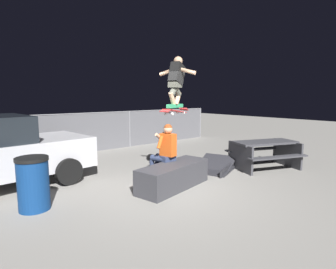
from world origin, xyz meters
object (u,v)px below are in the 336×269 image
object	(u,v)px
skater_airborne	(176,80)
trash_bin	(33,183)
skateboard	(175,111)
kicker_ramp	(214,167)
ledge_box_main	(174,176)
picnic_table_back	(265,150)
person_sitting_on_ledge	(164,150)

from	to	relation	value
skater_airborne	trash_bin	bearing A→B (deg)	171.74
skateboard	kicker_ramp	world-z (taller)	skateboard
ledge_box_main	picnic_table_back	distance (m)	3.02
ledge_box_main	skater_airborne	bearing A→B (deg)	41.17
skateboard	picnic_table_back	world-z (taller)	skateboard
trash_bin	picnic_table_back	bearing A→B (deg)	-10.73
skater_airborne	picnic_table_back	xyz separation A→B (m)	(2.68, -0.64, -1.83)
person_sitting_on_ledge	skater_airborne	size ratio (longest dim) A/B	1.21
ledge_box_main	skateboard	bearing A→B (deg)	44.34
kicker_ramp	skater_airborne	bearing A→B (deg)	-175.36
ledge_box_main	picnic_table_back	bearing A→B (deg)	-7.11
skateboard	skater_airborne	xyz separation A→B (m)	(0.05, 0.02, 0.69)
person_sitting_on_ledge	ledge_box_main	bearing A→B (deg)	-98.89
person_sitting_on_ledge	skateboard	distance (m)	0.91
person_sitting_on_ledge	skateboard	bearing A→B (deg)	-37.89
ledge_box_main	skateboard	xyz separation A→B (m)	(0.25, 0.25, 1.38)
ledge_box_main	person_sitting_on_ledge	size ratio (longest dim) A/B	1.34
ledge_box_main	person_sitting_on_ledge	distance (m)	0.64
skater_airborne	kicker_ramp	size ratio (longest dim) A/B	0.77
skater_airborne	trash_bin	distance (m)	3.49
person_sitting_on_ledge	kicker_ramp	size ratio (longest dim) A/B	0.94
picnic_table_back	trash_bin	bearing A→B (deg)	169.27
person_sitting_on_ledge	kicker_ramp	distance (m)	1.88
skater_airborne	kicker_ramp	world-z (taller)	skater_airborne
picnic_table_back	trash_bin	xyz separation A→B (m)	(-5.61, 1.06, -0.03)
person_sitting_on_ledge	trash_bin	xyz separation A→B (m)	(-2.68, 0.30, -0.29)
picnic_table_back	skater_airborne	bearing A→B (deg)	166.61
person_sitting_on_ledge	picnic_table_back	bearing A→B (deg)	-14.67
person_sitting_on_ledge	kicker_ramp	xyz separation A→B (m)	(1.74, -0.01, -0.70)
skateboard	skater_airborne	distance (m)	0.69
person_sitting_on_ledge	picnic_table_back	size ratio (longest dim) A/B	0.66
ledge_box_main	skateboard	distance (m)	1.42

